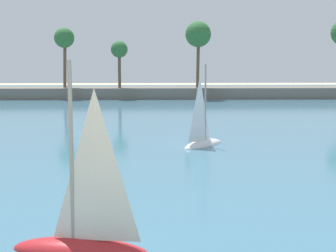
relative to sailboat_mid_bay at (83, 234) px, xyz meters
The scene contains 4 objects.
sea 49.79m from the sailboat_mid_bay, 86.64° to the left, with size 220.00×112.75×0.06m, color teal.
palm_headland 66.50m from the sailboat_mid_bay, 83.27° to the left, with size 94.76×6.24×12.47m.
sailboat_mid_bay is the anchor object (origin of this frame).
sailboat_toward_headland 21.88m from the sailboat_mid_bay, 73.98° to the left, with size 3.84×4.30×6.45m.
Camera 1 is at (-0.56, -2.32, 6.59)m, focal length 55.43 mm.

